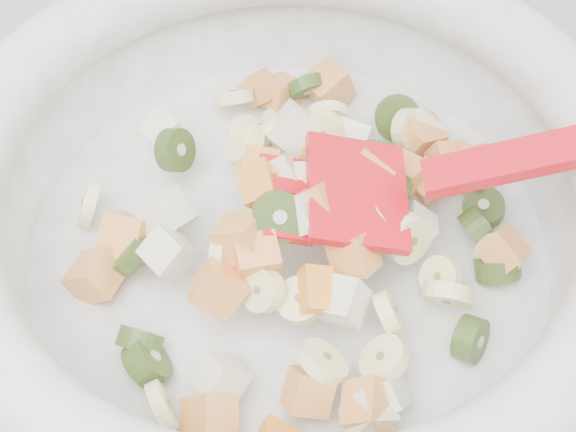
{
  "coord_description": "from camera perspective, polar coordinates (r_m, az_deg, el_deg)",
  "views": [
    {
      "loc": [
        -0.21,
        1.14,
        1.33
      ],
      "look_at": [
        -0.19,
        1.43,
        0.95
      ],
      "focal_mm": 55.0,
      "sensor_mm": 36.0,
      "label": 1
    }
  ],
  "objects": [
    {
      "name": "mixing_bowl",
      "position": [
        0.47,
        0.11,
        0.74
      ],
      "size": [
        0.46,
        0.37,
        0.14
      ],
      "color": "white",
      "rests_on": "counter"
    }
  ]
}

